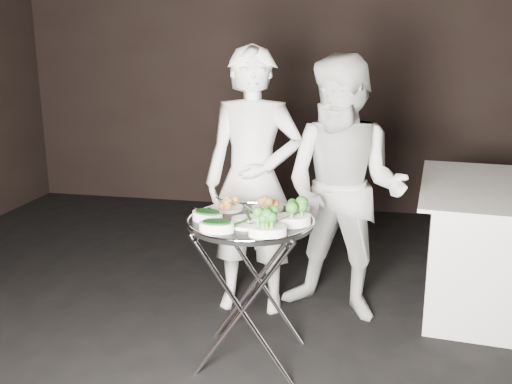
% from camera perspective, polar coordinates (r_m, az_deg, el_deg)
% --- Properties ---
extents(wall_back, '(6.00, 0.05, 3.00)m').
position_cam_1_polar(wall_back, '(6.07, 4.43, 12.30)').
color(wall_back, black).
rests_on(wall_back, floor).
extents(tray_stand, '(0.56, 0.47, 0.82)m').
position_cam_1_polar(tray_stand, '(3.19, -0.55, -9.22)').
color(tray_stand, silver).
rests_on(tray_stand, floor).
extents(serving_tray, '(0.69, 0.69, 0.04)m').
position_cam_1_polar(serving_tray, '(3.06, -0.56, -2.97)').
color(serving_tray, black).
rests_on(serving_tray, tray_stand).
extents(potato_plate_a, '(0.19, 0.19, 0.07)m').
position_cam_1_polar(potato_plate_a, '(3.24, -2.93, -1.24)').
color(potato_plate_a, beige).
rests_on(potato_plate_a, serving_tray).
extents(potato_plate_b, '(0.18, 0.18, 0.07)m').
position_cam_1_polar(potato_plate_b, '(3.24, 1.17, -1.24)').
color(potato_plate_b, beige).
rests_on(potato_plate_b, serving_tray).
extents(greens_bowl, '(0.13, 0.13, 0.07)m').
position_cam_1_polar(greens_bowl, '(3.15, 4.22, -1.68)').
color(greens_bowl, white).
rests_on(greens_bowl, serving_tray).
extents(asparagus_plate_a, '(0.20, 0.15, 0.04)m').
position_cam_1_polar(asparagus_plate_a, '(3.05, -0.79, -2.52)').
color(asparagus_plate_a, white).
rests_on(asparagus_plate_a, serving_tray).
extents(asparagus_plate_b, '(0.19, 0.15, 0.03)m').
position_cam_1_polar(asparagus_plate_b, '(2.93, -1.78, -3.29)').
color(asparagus_plate_b, white).
rests_on(asparagus_plate_b, serving_tray).
extents(spinach_bowl_a, '(0.21, 0.17, 0.08)m').
position_cam_1_polar(spinach_bowl_a, '(3.04, -4.87, -2.28)').
color(spinach_bowl_a, white).
rests_on(spinach_bowl_a, serving_tray).
extents(spinach_bowl_b, '(0.18, 0.12, 0.07)m').
position_cam_1_polar(spinach_bowl_b, '(2.87, -3.96, -3.31)').
color(spinach_bowl_b, white).
rests_on(spinach_bowl_b, serving_tray).
extents(broccoli_bowl_a, '(0.24, 0.21, 0.08)m').
position_cam_1_polar(broccoli_bowl_a, '(2.97, 3.66, -2.59)').
color(broccoli_bowl_a, white).
rests_on(broccoli_bowl_a, serving_tray).
extents(broccoli_bowl_b, '(0.22, 0.18, 0.08)m').
position_cam_1_polar(broccoli_bowl_b, '(2.80, 1.18, -3.68)').
color(broccoli_bowl_b, white).
rests_on(broccoli_bowl_b, serving_tray).
extents(serving_utensils, '(0.59, 0.44, 0.01)m').
position_cam_1_polar(serving_utensils, '(3.10, -0.00, -1.56)').
color(serving_utensils, silver).
rests_on(serving_utensils, serving_tray).
extents(waiter_left, '(0.65, 0.44, 1.75)m').
position_cam_1_polar(waiter_left, '(3.71, -0.30, 1.02)').
color(waiter_left, silver).
rests_on(waiter_left, floor).
extents(waiter_right, '(0.97, 0.85, 1.69)m').
position_cam_1_polar(waiter_right, '(3.65, 8.77, 0.13)').
color(waiter_right, silver).
rests_on(waiter_right, floor).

